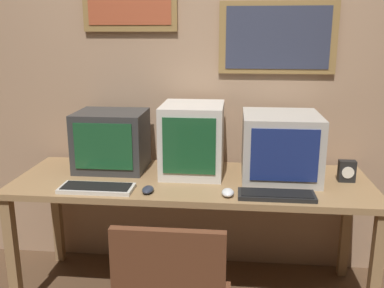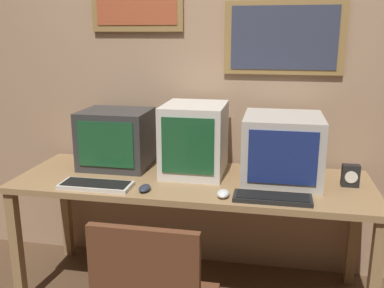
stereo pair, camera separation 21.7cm
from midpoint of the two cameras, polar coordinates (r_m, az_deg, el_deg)
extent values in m
cube|color=tan|center=(2.83, 3.92, 8.64)|extent=(8.00, 0.05, 2.60)
cube|color=olive|center=(2.75, 14.44, 13.54)|extent=(0.73, 0.02, 0.44)
cube|color=#33384C|center=(2.74, 14.45, 13.53)|extent=(0.64, 0.01, 0.38)
cube|color=#99754C|center=(2.53, 2.46, -5.08)|extent=(2.08, 0.71, 0.04)
cube|color=#99754C|center=(2.74, -20.22, -13.07)|extent=(0.06, 0.06, 0.72)
cube|color=#99754C|center=(2.47, 25.53, -16.78)|extent=(0.06, 0.06, 0.72)
cube|color=#99754C|center=(3.23, -14.59, -8.33)|extent=(0.06, 0.06, 0.72)
cube|color=#99754C|center=(3.01, 22.69, -10.78)|extent=(0.06, 0.06, 0.72)
cube|color=#333333|center=(2.73, -7.84, 0.68)|extent=(0.42, 0.35, 0.36)
cube|color=#194C28|center=(2.57, -9.13, -0.11)|extent=(0.35, 0.01, 0.28)
cube|color=beige|center=(2.58, 2.75, 0.66)|extent=(0.36, 0.41, 0.42)
cube|color=#194C28|center=(2.38, 2.02, -0.33)|extent=(0.30, 0.01, 0.32)
cube|color=#B7B2A8|center=(2.54, 14.34, -0.55)|extent=(0.44, 0.45, 0.38)
cube|color=navy|center=(2.31, 14.64, -1.83)|extent=(0.36, 0.01, 0.29)
cube|color=beige|center=(2.42, -10.20, -5.48)|extent=(0.40, 0.16, 0.02)
cube|color=black|center=(2.42, -10.21, -5.19)|extent=(0.37, 0.13, 0.00)
cube|color=black|center=(2.27, 13.39, -7.06)|extent=(0.40, 0.15, 0.02)
cube|color=black|center=(2.26, 13.41, -6.76)|extent=(0.37, 0.12, 0.00)
ellipsoid|color=#282D3D|center=(2.33, -3.68, -5.94)|extent=(0.06, 0.10, 0.03)
ellipsoid|color=silver|center=(2.26, 6.94, -6.64)|extent=(0.06, 0.10, 0.04)
cube|color=black|center=(2.58, 22.67, -3.94)|extent=(0.09, 0.05, 0.13)
cylinder|color=white|center=(2.55, 22.79, -4.14)|extent=(0.07, 0.00, 0.07)
cube|color=brown|center=(1.67, -2.53, -18.56)|extent=(0.42, 0.04, 0.47)
camera|label=1|loc=(0.11, -87.48, 0.65)|focal=40.00mm
camera|label=2|loc=(0.11, 92.52, -0.65)|focal=40.00mm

